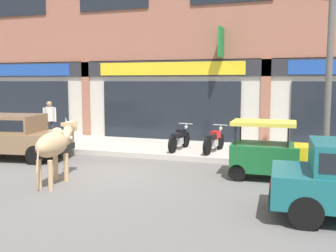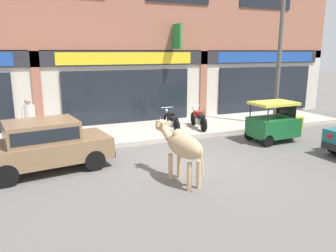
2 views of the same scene
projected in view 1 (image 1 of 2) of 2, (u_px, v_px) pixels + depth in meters
ground_plane at (107, 173)px, 11.01m from camera, size 90.00×90.00×0.00m
sidewalk at (155, 148)px, 14.64m from camera, size 19.00×3.34×0.17m
shop_building at (171, 26)px, 15.91m from camera, size 23.00×1.40×9.98m
cow at (54, 144)px, 9.66m from camera, size 0.74×2.14×1.61m
car_0 at (13, 134)px, 12.89m from camera, size 3.76×2.08×1.46m
auto_rickshaw at (268, 154)px, 10.29m from camera, size 2.00×1.19×1.52m
motorcycle_0 at (179, 139)px, 13.65m from camera, size 0.52×1.81×0.88m
motorcycle_1 at (214, 141)px, 13.23m from camera, size 0.58×1.81×0.88m
pedestrian at (50, 117)px, 15.38m from camera, size 0.43×0.32×1.60m
utility_pole at (330, 52)px, 11.14m from camera, size 0.18×0.18×6.41m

